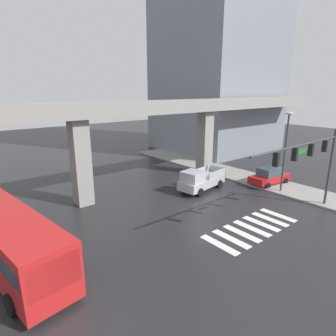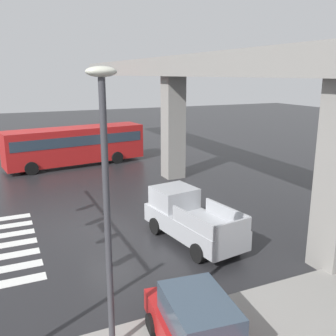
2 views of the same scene
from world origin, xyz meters
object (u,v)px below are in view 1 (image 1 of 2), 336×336
object	(u,v)px
sedan_red	(270,176)
street_lamp_near_corner	(286,143)
pickup_truck	(200,180)
fire_hydrant	(249,180)
city_bus	(7,235)
traffic_signal_mast	(311,156)

from	to	relation	value
sedan_red	street_lamp_near_corner	world-z (taller)	street_lamp_near_corner
pickup_truck	fire_hydrant	distance (m)	5.33
city_bus	fire_hydrant	xyz separation A→B (m)	(21.12, -0.04, -1.29)
city_bus	traffic_signal_mast	distance (m)	19.40
sedan_red	street_lamp_near_corner	xyz separation A→B (m)	(-1.19, -1.91, 3.70)
pickup_truck	city_bus	world-z (taller)	city_bus
street_lamp_near_corner	fire_hydrant	world-z (taller)	street_lamp_near_corner
pickup_truck	traffic_signal_mast	bearing A→B (deg)	-79.25
pickup_truck	sedan_red	world-z (taller)	pickup_truck
pickup_truck	city_bus	xyz separation A→B (m)	(-16.14, -1.76, 0.73)
sedan_red	fire_hydrant	xyz separation A→B (m)	(-1.59, 1.30, -0.42)
sedan_red	traffic_signal_mast	distance (m)	8.46
pickup_truck	city_bus	bearing A→B (deg)	-173.78
pickup_truck	traffic_signal_mast	distance (m)	9.73
traffic_signal_mast	street_lamp_near_corner	distance (m)	5.34
street_lamp_near_corner	fire_hydrant	bearing A→B (deg)	97.11
city_bus	sedan_red	world-z (taller)	city_bus
pickup_truck	traffic_signal_mast	xyz separation A→B (m)	(1.68, -8.85, 3.68)
pickup_truck	traffic_signal_mast	world-z (taller)	traffic_signal_mast
pickup_truck	fire_hydrant	size ratio (longest dim) A/B	6.27
city_bus	traffic_signal_mast	xyz separation A→B (m)	(17.82, -7.09, 2.94)
traffic_signal_mast	city_bus	bearing A→B (deg)	158.30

